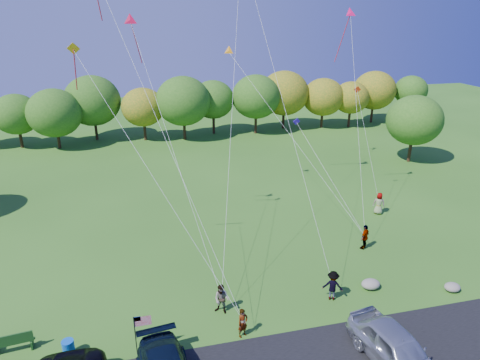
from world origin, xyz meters
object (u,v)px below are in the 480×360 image
(minivan_silver, at_px, (397,350))
(flyer_a, at_px, (243,323))
(trash_barrel, at_px, (69,348))
(flyer_b, at_px, (222,299))
(flyer_d, at_px, (365,237))
(flyer_c, at_px, (333,286))
(park_bench, at_px, (12,342))
(flyer_e, at_px, (379,203))

(minivan_silver, relative_size, flyer_a, 3.35)
(trash_barrel, bearing_deg, flyer_b, 9.95)
(flyer_a, height_order, flyer_d, flyer_d)
(flyer_a, xyz_separation_m, flyer_c, (5.82, 1.76, 0.10))
(flyer_d, height_order, trash_barrel, flyer_d)
(flyer_c, xyz_separation_m, flyer_d, (4.69, 4.78, 0.01))
(park_bench, bearing_deg, flyer_e, 14.34)
(flyer_a, bearing_deg, flyer_b, 83.98)
(flyer_c, height_order, trash_barrel, flyer_c)
(flyer_e, relative_size, park_bench, 0.94)
(flyer_a, bearing_deg, flyer_e, 13.85)
(flyer_a, relative_size, flyer_d, 0.88)
(trash_barrel, bearing_deg, flyer_d, 17.01)
(flyer_b, bearing_deg, flyer_c, 30.53)
(flyer_a, distance_m, flyer_c, 6.08)
(minivan_silver, xyz_separation_m, flyer_b, (-7.19, 5.76, -0.10))
(minivan_silver, relative_size, flyer_b, 3.07)
(flyer_d, bearing_deg, flyer_e, -165.64)
(park_bench, bearing_deg, flyer_a, -14.44)
(flyer_d, bearing_deg, flyer_b, -14.73)
(minivan_silver, height_order, park_bench, minivan_silver)
(park_bench, bearing_deg, flyer_c, -5.89)
(trash_barrel, bearing_deg, minivan_silver, -16.15)
(flyer_b, distance_m, flyer_d, 12.06)
(flyer_a, distance_m, flyer_d, 12.38)
(minivan_silver, relative_size, park_bench, 2.77)
(flyer_a, xyz_separation_m, park_bench, (-11.30, 1.58, -0.23))
(flyer_a, distance_m, trash_barrel, 8.64)
(minivan_silver, relative_size, flyer_e, 2.94)
(flyer_d, bearing_deg, flyer_a, -4.58)
(flyer_c, xyz_separation_m, park_bench, (-17.12, -0.18, -0.34))
(flyer_b, xyz_separation_m, flyer_c, (6.51, -0.32, 0.03))
(flyer_a, bearing_deg, minivan_silver, -53.89)
(flyer_c, bearing_deg, flyer_b, 22.67)
(minivan_silver, xyz_separation_m, trash_barrel, (-15.11, 4.38, -0.56))
(minivan_silver, xyz_separation_m, flyer_e, (7.96, 15.07, -0.06))
(minivan_silver, relative_size, flyer_c, 2.98)
(flyer_e, bearing_deg, park_bench, 49.70)
(flyer_c, relative_size, park_bench, 0.93)
(flyer_d, xyz_separation_m, park_bench, (-21.81, -4.96, -0.35))
(minivan_silver, distance_m, trash_barrel, 15.74)
(flyer_e, bearing_deg, minivan_silver, 91.01)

